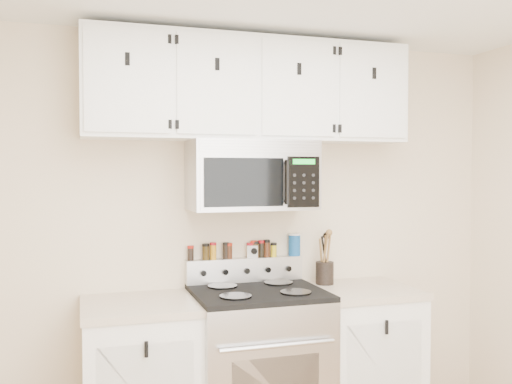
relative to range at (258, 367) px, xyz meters
The scene contains 20 objects.
back_wall 0.83m from the range, 90.00° to the left, with size 3.50×0.01×2.50m, color beige.
range is the anchor object (origin of this frame).
base_cabinet_left 0.69m from the range, behind, with size 0.64×0.62×0.92m.
base_cabinet_right 0.69m from the range, ahead, with size 0.64×0.62×0.92m.
microwave 1.15m from the range, 89.77° to the left, with size 0.76×0.44×0.42m.
upper_cabinets 1.67m from the range, 90.00° to the left, with size 2.00×0.35×0.62m.
utensil_crock 0.75m from the range, 19.59° to the left, with size 0.12×0.12×0.34m.
kitchen_timer 0.71m from the range, 79.09° to the left, with size 0.07×0.06×0.08m, color silver.
salt_canister 0.82m from the range, 39.70° to the left, with size 0.08×0.08×0.14m.
spice_jar_0 0.80m from the range, 141.12° to the left, with size 0.04×0.04×0.09m.
spice_jar_1 0.77m from the range, 131.94° to the left, with size 0.04×0.04×0.10m.
spice_jar_2 0.75m from the range, 126.14° to the left, with size 0.04×0.04×0.11m.
spice_jar_3 0.73m from the range, 113.73° to the left, with size 0.04×0.04×0.10m.
spice_jar_4 0.73m from the range, 110.10° to the left, with size 0.04×0.04×0.10m.
spice_jar_5 0.72m from the range, 82.70° to the left, with size 0.04×0.04×0.09m.
spice_jar_6 0.73m from the range, 78.23° to the left, with size 0.04×0.04×0.11m.
spice_jar_7 0.73m from the range, 75.74° to the left, with size 0.05×0.05×0.10m.
spice_jar_8 0.73m from the range, 68.57° to the left, with size 0.04×0.04×0.11m.
spice_jar_9 0.74m from the range, 62.26° to the left, with size 0.04×0.04×0.11m.
spice_jar_10 0.74m from the range, 55.21° to the left, with size 0.04×0.04×0.09m.
Camera 1 is at (-1.01, -1.77, 1.65)m, focal length 40.00 mm.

